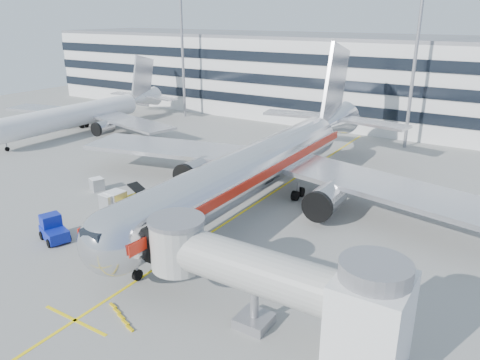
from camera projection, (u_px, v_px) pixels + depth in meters
The scene contains 15 objects.
ground at pixel (200, 240), 42.69m from camera, with size 180.00×180.00×0.00m, color gray.
lead_in_line at pixel (255, 204), 50.66m from camera, with size 0.25×70.00×0.01m, color yellow.
stop_bar at pixel (75, 320), 31.52m from camera, with size 6.00×0.25×0.01m, color yellow.
main_jet at pixel (263, 163), 50.60m from camera, with size 50.95×48.70×16.06m.
jet_bridge at pixel (278, 282), 28.90m from camera, with size 17.80×4.50×7.00m.
terminal at pixel (387, 80), 86.25m from camera, with size 150.00×24.25×15.60m.
light_mast_west at pixel (182, 39), 88.66m from camera, with size 2.40×1.20×25.45m.
light_mast_centre at pixel (417, 47), 67.14m from camera, with size 2.40×1.20×25.45m.
second_jet at pixel (84, 113), 80.72m from camera, with size 38.21×36.52×12.04m.
belt_loader at pixel (144, 203), 49.01m from camera, with size 5.45×2.83×2.55m.
baggage_tug at pixel (53, 230), 42.41m from camera, with size 3.52×2.78×2.34m.
cargo_container_left at pixel (116, 200), 49.40m from camera, with size 1.83×1.83×1.85m.
cargo_container_right at pixel (97, 184), 54.43m from camera, with size 1.75×1.75×1.46m.
cargo_container_front at pixel (110, 201), 49.14m from camera, with size 1.78×1.78×1.75m.
ramp_worker at pixel (139, 213), 46.14m from camera, with size 0.66×0.43×1.80m, color #80E217.
Camera 1 is at (23.52, -30.49, 19.57)m, focal length 35.00 mm.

